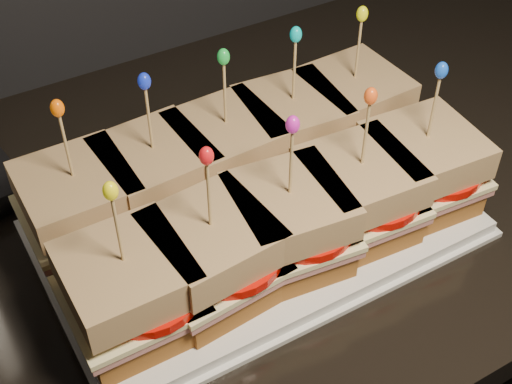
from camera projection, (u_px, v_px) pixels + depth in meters
cabinet at (398, 330)px, 1.21m from camera, size 2.64×0.59×0.85m
granite_slab at (445, 119)px, 0.91m from camera, size 2.68×0.63×0.04m
platter at (256, 225)px, 0.73m from camera, size 0.42×0.26×0.02m
platter_rim at (256, 229)px, 0.74m from camera, size 0.43×0.27×0.01m
sandwich_0_bread_bot at (86, 229)px, 0.70m from camera, size 0.10×0.10×0.03m
sandwich_0_ham at (83, 217)px, 0.68m from camera, size 0.11×0.10×0.01m
sandwich_0_cheese at (81, 211)px, 0.68m from camera, size 0.11×0.11×0.01m
sandwich_0_tomato at (94, 205)px, 0.67m from camera, size 0.10×0.10×0.01m
sandwich_0_bread_top at (76, 189)px, 0.66m from camera, size 0.10×0.10×0.03m
sandwich_0_pick at (67, 150)px, 0.63m from camera, size 0.00×0.00×0.09m
sandwich_0_frill at (57, 108)px, 0.60m from camera, size 0.01×0.01×0.02m
sandwich_1_bread_bot at (160, 201)px, 0.73m from camera, size 0.10×0.10×0.03m
sandwich_1_ham at (158, 189)px, 0.71m from camera, size 0.11×0.11×0.01m
sandwich_1_cheese at (157, 183)px, 0.71m from camera, size 0.12×0.11×0.01m
sandwich_1_tomato at (170, 177)px, 0.70m from camera, size 0.10×0.10×0.01m
sandwich_1_bread_top at (154, 161)px, 0.69m from camera, size 0.11×0.11×0.03m
sandwich_1_pick at (149, 122)px, 0.66m from camera, size 0.00×0.00×0.09m
sandwich_1_frill at (144, 81)px, 0.63m from camera, size 0.01×0.01×0.02m
sandwich_2_bread_bot at (228, 175)px, 0.75m from camera, size 0.10×0.10×0.03m
sandwich_2_ham at (227, 163)px, 0.74m from camera, size 0.11×0.11×0.01m
sandwich_2_cheese at (227, 158)px, 0.74m from camera, size 0.11×0.11×0.01m
sandwich_2_tomato at (240, 151)px, 0.73m from camera, size 0.10×0.10×0.01m
sandwich_2_bread_top at (226, 135)px, 0.72m from camera, size 0.10×0.10×0.03m
sandwich_2_pick at (225, 97)px, 0.69m from camera, size 0.00×0.00×0.09m
sandwich_2_frill at (223, 57)px, 0.66m from camera, size 0.01×0.01×0.02m
sandwich_3_bread_bot at (291, 151)px, 0.78m from camera, size 0.11×0.11×0.03m
sandwich_3_ham at (291, 139)px, 0.77m from camera, size 0.12×0.11×0.01m
sandwich_3_cheese at (292, 134)px, 0.77m from camera, size 0.12×0.12×0.01m
sandwich_3_tomato at (304, 128)px, 0.76m from camera, size 0.10×0.10×0.01m
sandwich_3_bread_top at (293, 112)px, 0.75m from camera, size 0.11×0.11×0.03m
sandwich_3_pick at (294, 74)px, 0.72m from camera, size 0.00×0.00×0.09m
sandwich_3_frill at (296, 34)px, 0.68m from camera, size 0.01×0.01×0.02m
sandwich_4_bread_bot at (349, 129)px, 0.81m from camera, size 0.10×0.10×0.03m
sandwich_4_ham at (351, 117)px, 0.80m from camera, size 0.11×0.11×0.01m
sandwich_4_cheese at (351, 112)px, 0.80m from camera, size 0.11×0.11×0.01m
sandwich_4_tomato at (364, 106)px, 0.79m from camera, size 0.10×0.10×0.01m
sandwich_4_bread_top at (354, 90)px, 0.78m from camera, size 0.10×0.10×0.03m
sandwich_4_pick at (358, 53)px, 0.74m from camera, size 0.00×0.00×0.09m
sandwich_4_frill at (362, 14)px, 0.71m from camera, size 0.01×0.01×0.02m
sandwich_5_bread_bot at (134, 314)px, 0.62m from camera, size 0.10×0.10×0.03m
sandwich_5_ham at (131, 301)px, 0.61m from camera, size 0.11×0.10×0.01m
sandwich_5_cheese at (130, 296)px, 0.60m from camera, size 0.11×0.11×0.01m
sandwich_5_tomato at (145, 289)px, 0.60m from camera, size 0.10×0.10×0.01m
sandwich_5_bread_top at (126, 273)px, 0.58m from camera, size 0.10×0.10×0.03m
sandwich_5_pick at (118, 234)px, 0.55m from camera, size 0.00×0.00×0.09m
sandwich_5_frill at (110, 191)px, 0.52m from camera, size 0.01×0.01×0.02m
sandwich_6_bread_bot at (214, 279)px, 0.65m from camera, size 0.11×0.11×0.03m
sandwich_6_ham at (213, 266)px, 0.64m from camera, size 0.12×0.11×0.01m
sandwich_6_cheese at (213, 261)px, 0.63m from camera, size 0.12×0.12×0.01m
sandwich_6_tomato at (228, 254)px, 0.63m from camera, size 0.10×0.10×0.01m
sandwich_6_bread_top at (211, 238)px, 0.61m from camera, size 0.11×0.11×0.03m
sandwich_6_pick at (209, 198)px, 0.58m from camera, size 0.00×0.00×0.09m
sandwich_6_frill at (206, 156)px, 0.55m from camera, size 0.01×0.01×0.02m
sandwich_7_bread_bot at (287, 246)px, 0.68m from camera, size 0.11×0.11×0.03m
sandwich_7_ham at (288, 234)px, 0.67m from camera, size 0.12×0.12×0.01m
sandwich_7_cheese at (288, 228)px, 0.66m from camera, size 0.12×0.12×0.01m
sandwich_7_tomato at (303, 222)px, 0.66m from camera, size 0.10×0.10×0.01m
sandwich_7_bread_top at (289, 206)px, 0.64m from camera, size 0.11×0.11×0.03m
sandwich_7_pick at (291, 166)px, 0.61m from camera, size 0.00×0.00×0.09m
sandwich_7_frill at (293, 124)px, 0.58m from camera, size 0.01×0.01×0.02m
sandwich_8_bread_bot at (355, 217)px, 0.71m from camera, size 0.10×0.10×0.03m
sandwich_8_ham at (356, 204)px, 0.70m from camera, size 0.12×0.11×0.01m
sandwich_8_cheese at (357, 199)px, 0.69m from camera, size 0.12×0.11×0.01m
sandwich_8_tomato at (372, 193)px, 0.69m from camera, size 0.10×0.10×0.01m
sandwich_8_bread_top at (360, 177)px, 0.67m from camera, size 0.11×0.11×0.03m
sandwich_8_pick at (365, 137)px, 0.64m from camera, size 0.00×0.00×0.09m
sandwich_8_frill at (371, 96)px, 0.61m from camera, size 0.01×0.01×0.02m
sandwich_9_bread_bot at (417, 190)px, 0.74m from camera, size 0.11×0.11×0.03m
sandwich_9_ham at (419, 177)px, 0.73m from camera, size 0.12×0.11×0.01m
sandwich_9_cheese at (420, 172)px, 0.72m from camera, size 0.12×0.11×0.01m
sandwich_9_tomato at (435, 166)px, 0.72m from camera, size 0.10×0.10×0.01m
sandwich_9_bread_top at (425, 150)px, 0.70m from camera, size 0.11×0.11×0.03m
sandwich_9_pick at (433, 111)px, 0.67m from camera, size 0.00×0.00×0.09m
sandwich_9_frill at (442, 70)px, 0.64m from camera, size 0.01×0.01×0.02m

